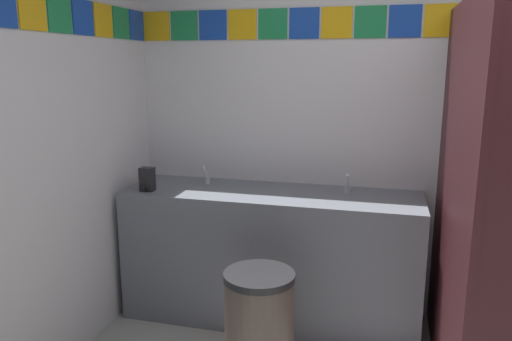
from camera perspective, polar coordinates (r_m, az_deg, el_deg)
wall_back at (r=3.45m, az=16.11°, el=4.95°), size 3.65×0.09×2.63m
vanity_counter at (r=3.42m, az=1.73°, el=-9.60°), size 1.96×0.59×0.89m
faucet_left at (r=3.49m, az=-5.75°, el=-0.77°), size 0.04×0.10×0.14m
faucet_right at (r=3.28m, az=10.50°, el=-1.74°), size 0.04×0.10×0.14m
soap_dispenser at (r=3.37m, az=-12.44°, el=-0.99°), size 0.09×0.09×0.16m
stall_divider at (r=2.59m, az=26.20°, el=-4.76°), size 0.92×1.39×2.05m
trash_bin at (r=2.87m, az=0.37°, el=-17.37°), size 0.39×0.39×0.62m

